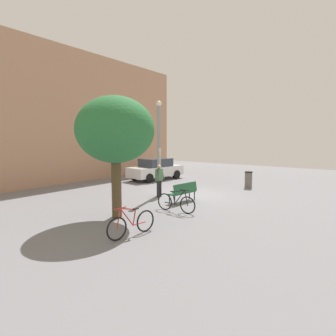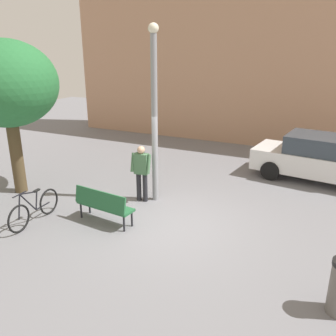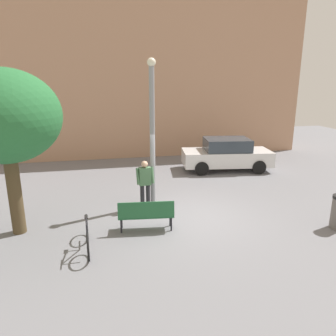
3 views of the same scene
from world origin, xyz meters
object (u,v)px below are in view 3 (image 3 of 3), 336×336
at_px(plaza_tree, 4,117).
at_px(bicycle_black, 87,235).
at_px(lamppost, 152,130).
at_px(person_by_lamppost, 145,181).
at_px(parked_car_white, 226,154).
at_px(park_bench, 146,213).

height_order(plaza_tree, bicycle_black, plaza_tree).
xyz_separation_m(lamppost, person_by_lamppost, (-0.31, -0.25, -1.69)).
bearing_deg(parked_car_white, park_bench, -129.98).
xyz_separation_m(lamppost, bicycle_black, (-2.15, -2.63, -2.27)).
relative_size(lamppost, plaza_tree, 1.08).
xyz_separation_m(park_bench, parked_car_white, (4.75, 5.67, 0.23)).
bearing_deg(lamppost, park_bench, -105.23).
distance_m(plaza_tree, parked_car_white, 10.04).
distance_m(park_bench, plaza_tree, 4.56).
bearing_deg(plaza_tree, bicycle_black, -35.34).
xyz_separation_m(person_by_lamppost, bicycle_black, (-1.84, -2.38, -0.58)).
distance_m(person_by_lamppost, bicycle_black, 3.06).
bearing_deg(plaza_tree, parked_car_white, 30.97).
xyz_separation_m(person_by_lamppost, park_bench, (-0.21, -1.65, -0.42)).
bearing_deg(park_bench, lamppost, 74.77).
height_order(park_bench, bicycle_black, bicycle_black).
height_order(person_by_lamppost, park_bench, person_by_lamppost).
bearing_deg(plaza_tree, park_bench, -10.51).
xyz_separation_m(bicycle_black, parked_car_white, (6.38, 6.39, 0.39)).
height_order(park_bench, parked_car_white, parked_car_white).
xyz_separation_m(lamppost, parked_car_white, (4.23, 3.76, -1.88)).
relative_size(lamppost, park_bench, 2.99).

